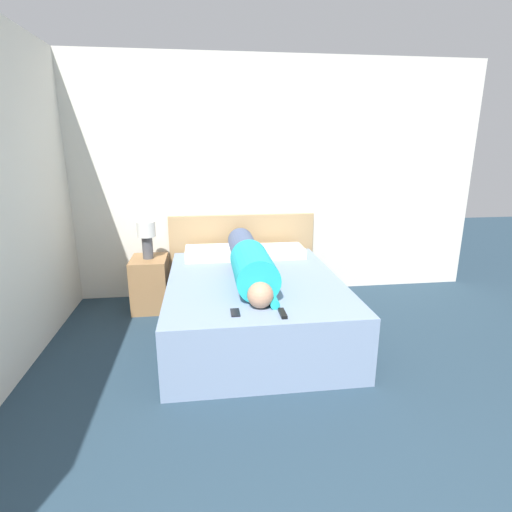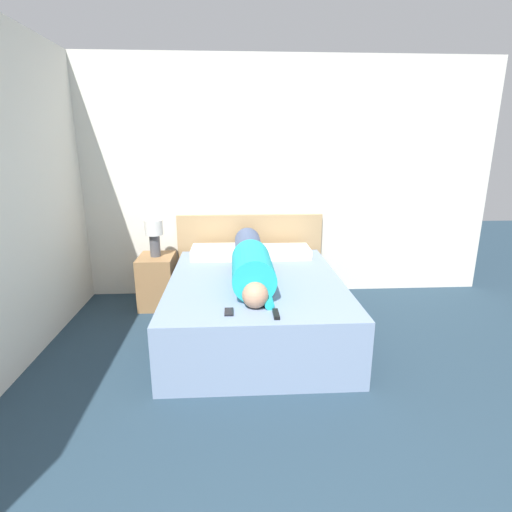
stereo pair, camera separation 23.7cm
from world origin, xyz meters
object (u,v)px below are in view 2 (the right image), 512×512
Objects in this scene: person_lying at (251,261)px; pillow_near_headboard at (218,252)px; tv_remote at (276,314)px; table_lamp at (154,234)px; bed at (255,306)px; nightstand at (158,281)px; pillow_second at (285,252)px; cell_phone at (229,312)px.

person_lying is 0.75m from pillow_near_headboard.
pillow_near_headboard is 3.63× the size of tv_remote.
person_lying is at bearing -35.06° from table_lamp.
table_lamp reaches higher than person_lying.
nightstand is at bearing 144.35° from bed.
pillow_second reaches higher than bed.
pillow_near_headboard is at bearing 106.84° from tv_remote.
person_lying is 0.87m from tv_remote.
tv_remote is 0.34m from cell_phone.
pillow_second is (1.37, -0.01, 0.31)m from nightstand.
tv_remote is at bearing -73.16° from pillow_near_headboard.
cell_phone is at bearing -84.87° from pillow_near_headboard.
cell_phone is (-0.59, -1.45, -0.04)m from pillow_second.
bed is 1.24m from nightstand.
tv_remote is at bearing -99.59° from pillow_second.
table_lamp is 0.71× the size of pillow_near_headboard.
person_lying is 12.82× the size of cell_phone.
table_lamp is at bearing 144.94° from person_lying.
pillow_second reaches higher than cell_phone.
person_lying is at bearing -120.36° from pillow_second.
bed is 0.86m from tv_remote.
pillow_second is at bearing 0.00° from pillow_near_headboard.
nightstand is at bearing 125.97° from tv_remote.
nightstand is 1.01× the size of pillow_near_headboard.
cell_phone is at bearing -61.83° from nightstand.
table_lamp is at bearing 118.17° from cell_phone.
nightstand is 3.68× the size of tv_remote.
tv_remote is (0.14, -0.85, -0.14)m from person_lying.
pillow_near_headboard is at bearing 180.00° from pillow_second.
pillow_second reaches higher than tv_remote.
table_lamp is (0.00, 0.00, 0.52)m from nightstand.
pillow_near_headboard is at bearing -1.17° from nightstand.
pillow_second reaches higher than nightstand.
bed is at bearing -116.81° from pillow_second.
pillow_second is at bearing 67.95° from cell_phone.
table_lamp reaches higher than pillow_near_headboard.
person_lying is at bearing 130.71° from bed.
bed is 14.85× the size of cell_phone.
nightstand is 1.40m from pillow_second.
nightstand is at bearing 144.94° from person_lying.
pillow_near_headboard reaches higher than bed.
table_lamp is 2.58× the size of tv_remote.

